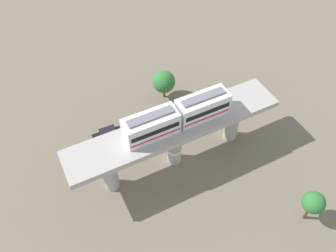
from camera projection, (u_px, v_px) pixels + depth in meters
ground_plane at (174, 160)px, 47.37m from camera, size 120.00×120.00×0.00m
viaduct at (175, 134)px, 43.16m from camera, size 5.20×28.00×7.33m
train at (177, 116)px, 40.74m from camera, size 2.64×13.55×3.24m
parked_car_red at (168, 122)px, 50.92m from camera, size 2.37×4.41×1.76m
parked_car_black at (108, 135)px, 49.23m from camera, size 1.95×4.26×1.76m
tree_near_viaduct at (313, 203)px, 38.92m from camera, size 2.68×2.68×5.14m
tree_mid_lot at (164, 82)px, 53.05m from camera, size 3.52×3.52×4.98m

